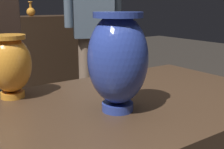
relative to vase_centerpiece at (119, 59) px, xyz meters
The scene contains 4 objects.
vase_centerpiece is the anchor object (origin of this frame).
vase_tall_behind 0.37m from the vase_centerpiece, 126.94° to the left, with size 0.14×0.14×0.21m.
shelf_vase_right 2.29m from the vase_centerpiece, 76.93° to the left, with size 0.09×0.09×0.14m.
visitor_near_right 1.58m from the vase_centerpiece, 61.74° to the left, with size 0.44×0.29×1.70m.
Camera 1 is at (-0.45, -0.68, 1.09)m, focal length 45.20 mm.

